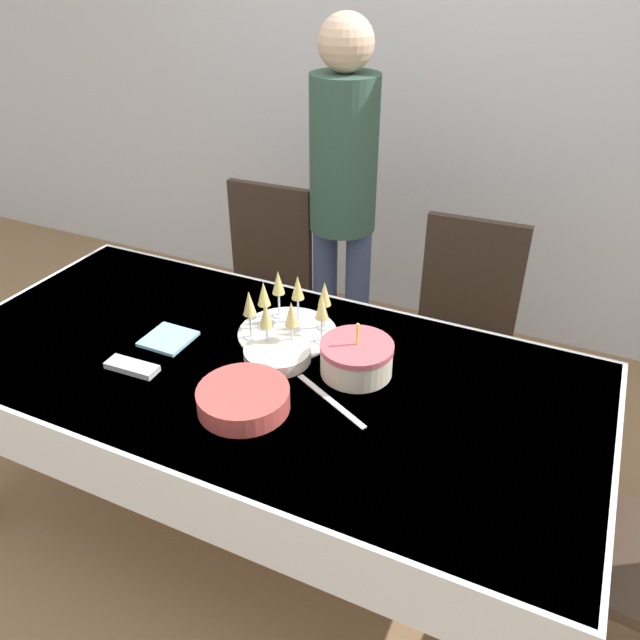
% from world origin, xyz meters
% --- Properties ---
extents(ground_plane, '(12.00, 12.00, 0.00)m').
position_xyz_m(ground_plane, '(0.00, 0.00, 0.00)').
color(ground_plane, '#93704C').
extents(wall_back, '(8.00, 0.05, 2.70)m').
position_xyz_m(wall_back, '(0.00, 1.75, 1.35)').
color(wall_back, silver).
rests_on(wall_back, ground_plane).
extents(dining_table, '(2.10, 1.00, 0.73)m').
position_xyz_m(dining_table, '(0.00, 0.00, 0.63)').
color(dining_table, white).
rests_on(dining_table, ground_plane).
extents(dining_chair_far_left, '(0.44, 0.44, 0.94)m').
position_xyz_m(dining_chair_far_left, '(-0.47, 0.82, 0.51)').
color(dining_chair_far_left, '#38281E').
rests_on(dining_chair_far_left, ground_plane).
extents(dining_chair_far_right, '(0.44, 0.44, 0.94)m').
position_xyz_m(dining_chair_far_right, '(0.46, 0.82, 0.51)').
color(dining_chair_far_right, '#38281E').
rests_on(dining_chair_far_right, ground_plane).
extents(birthday_cake, '(0.22, 0.22, 0.18)m').
position_xyz_m(birthday_cake, '(0.29, 0.09, 0.78)').
color(birthday_cake, beige).
rests_on(birthday_cake, dining_table).
extents(champagne_tray, '(0.34, 0.34, 0.18)m').
position_xyz_m(champagne_tray, '(0.00, 0.19, 0.82)').
color(champagne_tray, silver).
rests_on(champagne_tray, dining_table).
extents(plate_stack_main, '(0.26, 0.26, 0.06)m').
position_xyz_m(plate_stack_main, '(0.07, -0.20, 0.76)').
color(plate_stack_main, '#CC4C47').
rests_on(plate_stack_main, dining_table).
extents(plate_stack_dessert, '(0.21, 0.21, 0.04)m').
position_xyz_m(plate_stack_dessert, '(0.04, 0.05, 0.75)').
color(plate_stack_dessert, silver).
rests_on(plate_stack_dessert, dining_table).
extents(cake_knife, '(0.27, 0.15, 0.00)m').
position_xyz_m(cake_knife, '(0.28, -0.07, 0.73)').
color(cake_knife, silver).
rests_on(cake_knife, dining_table).
extents(fork_pile, '(0.17, 0.07, 0.02)m').
position_xyz_m(fork_pile, '(-0.34, -0.19, 0.74)').
color(fork_pile, silver).
rests_on(fork_pile, dining_table).
extents(napkin_pile, '(0.15, 0.15, 0.01)m').
position_xyz_m(napkin_pile, '(-0.34, -0.01, 0.73)').
color(napkin_pile, '#8CC6E0').
rests_on(napkin_pile, dining_table).
extents(person_standing, '(0.28, 0.28, 1.64)m').
position_xyz_m(person_standing, '(-0.13, 0.95, 0.99)').
color(person_standing, '#3F4C72').
rests_on(person_standing, ground_plane).
extents(gift_bag, '(0.27, 0.16, 0.23)m').
position_xyz_m(gift_bag, '(-1.38, 0.21, 0.11)').
color(gift_bag, '#E559B2').
rests_on(gift_bag, ground_plane).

